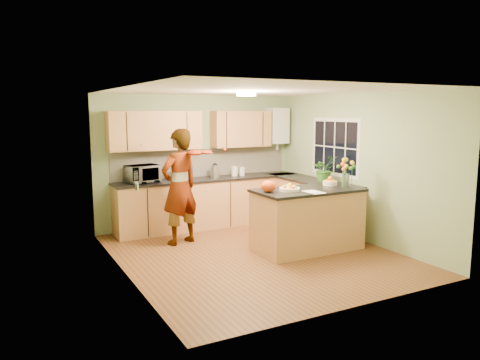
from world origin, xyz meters
name	(u,v)px	position (x,y,z in m)	size (l,w,h in m)	color
floor	(255,254)	(0.00, 0.00, 0.00)	(4.50, 4.50, 0.00)	#573019
ceiling	(256,90)	(0.00, 0.00, 2.50)	(4.00, 4.50, 0.02)	white
wall_back	(198,161)	(0.00, 2.25, 1.25)	(4.00, 0.02, 2.50)	#8BA274
wall_front	(357,199)	(0.00, -2.25, 1.25)	(4.00, 0.02, 2.50)	#8BA274
wall_left	(124,184)	(-2.00, 0.00, 1.25)	(0.02, 4.50, 2.50)	#8BA274
wall_right	(357,167)	(2.00, 0.00, 1.25)	(0.02, 4.50, 2.50)	#8BA274
back_counter	(210,202)	(0.10, 1.95, 0.47)	(3.64, 0.62, 0.94)	#BF834C
right_counter	(312,205)	(1.70, 0.85, 0.47)	(0.62, 2.24, 0.94)	#BF834C
splashback	(203,163)	(0.10, 2.23, 1.20)	(3.60, 0.02, 0.52)	silver
upper_cabinets	(192,130)	(-0.18, 2.08, 1.85)	(3.20, 0.34, 0.70)	#BF834C
boiler	(277,126)	(1.70, 2.09, 1.90)	(0.40, 0.30, 0.86)	silver
window_right	(335,147)	(1.99, 0.60, 1.55)	(0.01, 1.30, 1.05)	silver
light_switch	(137,186)	(-1.99, -0.60, 1.30)	(0.02, 0.09, 0.09)	silver
ceiling_lamp	(246,94)	(0.00, 0.30, 2.46)	(0.30, 0.30, 0.07)	#FFEABF
peninsula_island	(307,219)	(0.86, -0.17, 0.49)	(1.71, 0.88, 0.98)	#BF834C
fruit_dish	(290,188)	(0.51, -0.17, 1.03)	(0.32, 0.32, 0.11)	#F6EBC5
orange_bowl	(330,182)	(1.41, -0.02, 1.04)	(0.23, 0.23, 0.14)	#F6EBC5
flower_vase	(346,166)	(1.46, -0.35, 1.33)	(0.28, 0.28, 0.52)	silver
orange_bag	(269,186)	(0.16, -0.12, 1.07)	(0.24, 0.20, 0.18)	#E24612
papers	(315,192)	(0.76, -0.47, 0.99)	(0.23, 0.31, 0.01)	white
violinist	(180,187)	(-0.81, 1.10, 0.96)	(0.70, 0.46, 1.92)	#DFAC88
violin	(196,153)	(-0.61, 0.88, 1.53)	(0.65, 0.26, 0.13)	#571C05
microwave	(143,174)	(-1.18, 1.98, 1.10)	(0.56, 0.38, 0.31)	silver
blue_box	(183,174)	(-0.45, 1.92, 1.06)	(0.31, 0.22, 0.24)	navy
kettle	(215,171)	(0.23, 1.96, 1.07)	(0.17, 0.17, 0.32)	silver
jar_cream	(234,171)	(0.66, 2.00, 1.03)	(0.12, 0.12, 0.19)	#F6EBC5
jar_white	(242,171)	(0.80, 1.94, 1.02)	(0.11, 0.11, 0.16)	silver
potted_plant	(324,169)	(1.70, 0.52, 1.18)	(0.42, 0.37, 0.47)	#346E24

